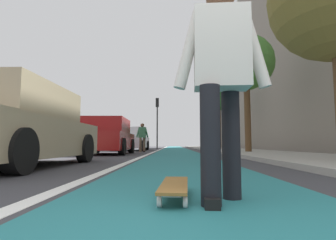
# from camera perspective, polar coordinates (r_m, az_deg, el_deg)

# --- Properties ---
(ground_plane) EXTENTS (80.00, 80.00, 0.00)m
(ground_plane) POSITION_cam_1_polar(r_m,az_deg,el_deg) (10.59, 2.10, -7.40)
(ground_plane) COLOR #38383D
(bike_lane_paint) EXTENTS (56.00, 2.13, 0.00)m
(bike_lane_paint) POSITION_cam_1_polar(r_m,az_deg,el_deg) (24.59, 1.53, -6.13)
(bike_lane_paint) COLOR #237075
(bike_lane_paint) RESTS_ON ground
(lane_stripe_white) EXTENTS (52.00, 0.16, 0.01)m
(lane_stripe_white) POSITION_cam_1_polar(r_m,az_deg,el_deg) (20.61, -1.78, -6.31)
(lane_stripe_white) COLOR silver
(lane_stripe_white) RESTS_ON ground
(sidewalk_curb) EXTENTS (52.00, 3.20, 0.11)m
(sidewalk_curb) POSITION_cam_1_polar(r_m,az_deg,el_deg) (18.93, 12.16, -6.15)
(sidewalk_curb) COLOR #9E9B93
(sidewalk_curb) RESTS_ON ground
(building_facade) EXTENTS (40.00, 1.20, 13.60)m
(building_facade) POSITION_cam_1_polar(r_m,az_deg,el_deg) (24.36, 16.90, 10.25)
(building_facade) COLOR gray
(building_facade) RESTS_ON ground
(skateboard) EXTENTS (0.85, 0.25, 0.11)m
(skateboard) POSITION_cam_1_polar(r_m,az_deg,el_deg) (2.13, 1.39, -13.82)
(skateboard) COLOR white
(skateboard) RESTS_ON ground
(skater_person) EXTENTS (0.45, 0.72, 1.64)m
(skater_person) POSITION_cam_1_polar(r_m,az_deg,el_deg) (2.05, 11.19, 9.71)
(skater_person) COLOR black
(skater_person) RESTS_ON ground
(parked_car_near) EXTENTS (4.20, 1.93, 1.48)m
(parked_car_near) POSITION_cam_1_polar(r_m,az_deg,el_deg) (5.66, -29.57, -1.49)
(parked_car_near) COLOR tan
(parked_car_near) RESTS_ON ground
(parked_car_mid) EXTENTS (4.10, 1.91, 1.49)m
(parked_car_mid) POSITION_cam_1_polar(r_m,az_deg,el_deg) (11.58, -12.64, -3.55)
(parked_car_mid) COLOR maroon
(parked_car_mid) RESTS_ON ground
(parked_car_far) EXTENTS (4.50, 2.12, 1.49)m
(parked_car_far) POSITION_cam_1_polar(r_m,az_deg,el_deg) (17.93, -7.87, -4.14)
(parked_car_far) COLOR silver
(parked_car_far) RESTS_ON ground
(traffic_light) EXTENTS (0.33, 0.28, 4.58)m
(traffic_light) POSITION_cam_1_polar(r_m,az_deg,el_deg) (24.24, -2.30, 1.30)
(traffic_light) COLOR #2D2D2D
(traffic_light) RESTS_ON ground
(street_tree_mid) EXTENTS (2.43, 2.43, 5.20)m
(street_tree_mid) POSITION_cam_1_polar(r_m,az_deg,el_deg) (12.51, 16.25, 11.47)
(street_tree_mid) COLOR brown
(street_tree_mid) RESTS_ON ground
(street_tree_far) EXTENTS (2.20, 2.20, 4.98)m
(street_tree_far) POSITION_cam_1_polar(r_m,az_deg,el_deg) (19.45, 10.62, 5.00)
(street_tree_far) COLOR brown
(street_tree_far) RESTS_ON ground
(pedestrian_distant) EXTENTS (0.43, 0.66, 1.52)m
(pedestrian_distant) POSITION_cam_1_polar(r_m,az_deg,el_deg) (14.26, -5.47, -3.31)
(pedestrian_distant) COLOR brown
(pedestrian_distant) RESTS_ON ground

